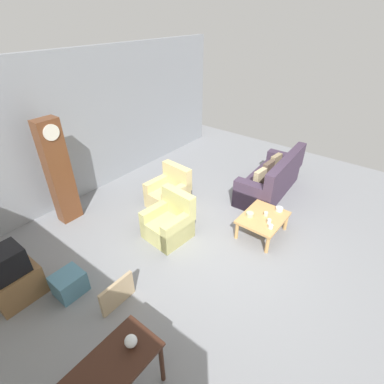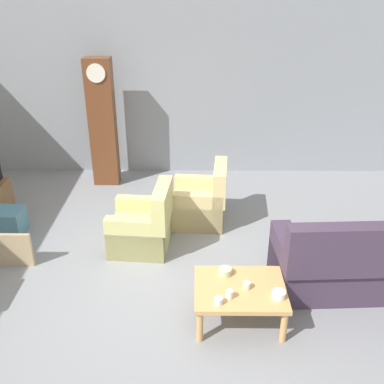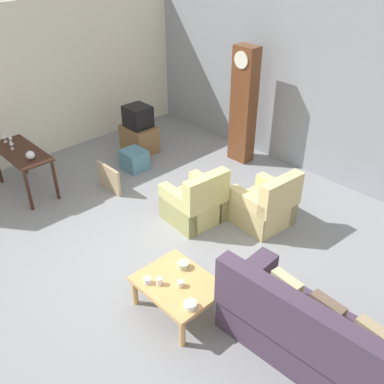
# 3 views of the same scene
# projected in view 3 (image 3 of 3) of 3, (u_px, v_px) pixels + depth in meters

# --- Properties ---
(ground_plane) EXTENTS (10.40, 10.40, 0.00)m
(ground_plane) POSITION_uv_depth(u_px,v_px,m) (171.00, 259.00, 5.95)
(ground_plane) COLOR gray
(garage_door_wall) EXTENTS (8.40, 0.16, 3.20)m
(garage_door_wall) POSITION_uv_depth(u_px,v_px,m) (330.00, 89.00, 7.19)
(garage_door_wall) COLOR gray
(garage_door_wall) RESTS_ON ground_plane
(pegboard_wall_left) EXTENTS (0.12, 6.40, 2.88)m
(pegboard_wall_left) POSITION_uv_depth(u_px,v_px,m) (38.00, 83.00, 7.99)
(pegboard_wall_left) COLOR silver
(pegboard_wall_left) RESTS_ON ground_plane
(couch_floral) EXTENTS (2.14, 0.99, 1.04)m
(couch_floral) POSITION_uv_depth(u_px,v_px,m) (316.00, 338.00, 4.39)
(couch_floral) COLOR #423347
(couch_floral) RESTS_ON ground_plane
(armchair_olive_near) EXTENTS (0.85, 0.82, 0.92)m
(armchair_olive_near) POSITION_uv_depth(u_px,v_px,m) (195.00, 204.00, 6.57)
(armchair_olive_near) COLOR #CCC67A
(armchair_olive_near) RESTS_ON ground_plane
(armchair_olive_far) EXTENTS (0.85, 0.82, 0.92)m
(armchair_olive_far) POSITION_uv_depth(u_px,v_px,m) (265.00, 207.00, 6.51)
(armchair_olive_far) COLOR #DBC482
(armchair_olive_far) RESTS_ON ground_plane
(coffee_table_wood) EXTENTS (0.96, 0.76, 0.42)m
(coffee_table_wood) POSITION_uv_depth(u_px,v_px,m) (178.00, 286.00, 5.00)
(coffee_table_wood) COLOR tan
(coffee_table_wood) RESTS_ON ground_plane
(console_table_dark) EXTENTS (1.30, 0.56, 0.77)m
(console_table_dark) POSITION_uv_depth(u_px,v_px,m) (22.00, 157.00, 7.15)
(console_table_dark) COLOR #381E14
(console_table_dark) RESTS_ON ground_plane
(grandfather_clock) EXTENTS (0.44, 0.30, 2.19)m
(grandfather_clock) POSITION_uv_depth(u_px,v_px,m) (244.00, 106.00, 7.92)
(grandfather_clock) COLOR brown
(grandfather_clock) RESTS_ON ground_plane
(tv_stand_cabinet) EXTENTS (0.68, 0.52, 0.54)m
(tv_stand_cabinet) POSITION_uv_depth(u_px,v_px,m) (139.00, 139.00, 8.66)
(tv_stand_cabinet) COLOR brown
(tv_stand_cabinet) RESTS_ON ground_plane
(tv_crt) EXTENTS (0.48, 0.44, 0.42)m
(tv_crt) POSITION_uv_depth(u_px,v_px,m) (138.00, 116.00, 8.40)
(tv_crt) COLOR black
(tv_crt) RESTS_ON tv_stand_cabinet
(framed_picture_leaning) EXTENTS (0.60, 0.05, 0.47)m
(framed_picture_leaning) POSITION_uv_depth(u_px,v_px,m) (109.00, 178.00, 7.37)
(framed_picture_leaning) COLOR tan
(framed_picture_leaning) RESTS_ON ground_plane
(storage_box_blue) EXTENTS (0.45, 0.40, 0.38)m
(storage_box_blue) POSITION_uv_depth(u_px,v_px,m) (134.00, 160.00, 8.05)
(storage_box_blue) COLOR teal
(storage_box_blue) RESTS_ON ground_plane
(glass_dome_cloche) EXTENTS (0.14, 0.14, 0.14)m
(glass_dome_cloche) POSITION_uv_depth(u_px,v_px,m) (30.00, 155.00, 6.80)
(glass_dome_cloche) COLOR silver
(glass_dome_cloche) RESTS_ON console_table_dark
(cup_white_porcelain) EXTENTS (0.07, 0.07, 0.09)m
(cup_white_porcelain) POSITION_uv_depth(u_px,v_px,m) (159.00, 281.00, 4.92)
(cup_white_porcelain) COLOR white
(cup_white_porcelain) RESTS_ON coffee_table_wood
(cup_blue_rimmed) EXTENTS (0.09, 0.09, 0.07)m
(cup_blue_rimmed) POSITION_uv_depth(u_px,v_px,m) (147.00, 281.00, 4.94)
(cup_blue_rimmed) COLOR silver
(cup_blue_rimmed) RESTS_ON coffee_table_wood
(cup_cream_tall) EXTENTS (0.08, 0.08, 0.07)m
(cup_cream_tall) POSITION_uv_depth(u_px,v_px,m) (181.00, 284.00, 4.90)
(cup_cream_tall) COLOR beige
(cup_cream_tall) RESTS_ON coffee_table_wood
(bowl_white_stacked) EXTENTS (0.14, 0.14, 0.07)m
(bowl_white_stacked) POSITION_uv_depth(u_px,v_px,m) (190.00, 305.00, 4.63)
(bowl_white_stacked) COLOR white
(bowl_white_stacked) RESTS_ON coffee_table_wood
(bowl_shallow_green) EXTENTS (0.14, 0.14, 0.08)m
(bowl_shallow_green) POSITION_uv_depth(u_px,v_px,m) (183.00, 265.00, 5.17)
(bowl_shallow_green) COLOR #B2C69E
(bowl_shallow_green) RESTS_ON coffee_table_wood
(wine_glass_tall) EXTENTS (0.07, 0.07, 0.19)m
(wine_glass_tall) POSITION_uv_depth(u_px,v_px,m) (4.00, 136.00, 7.29)
(wine_glass_tall) COLOR silver
(wine_glass_tall) RESTS_ON console_table_dark
(wine_glass_mid) EXTENTS (0.07, 0.07, 0.20)m
(wine_glass_mid) POSITION_uv_depth(u_px,v_px,m) (10.00, 137.00, 7.21)
(wine_glass_mid) COLOR silver
(wine_glass_mid) RESTS_ON console_table_dark
(wine_glass_short) EXTENTS (0.06, 0.06, 0.18)m
(wine_glass_short) POSITION_uv_depth(u_px,v_px,m) (11.00, 143.00, 7.07)
(wine_glass_short) COLOR silver
(wine_glass_short) RESTS_ON console_table_dark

